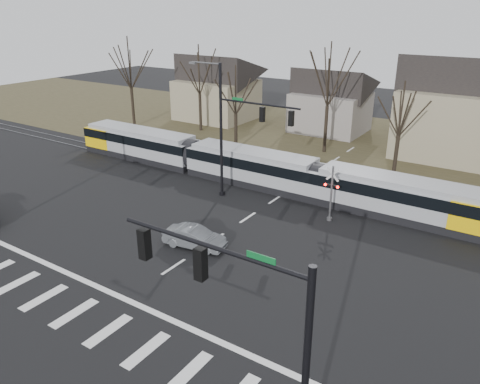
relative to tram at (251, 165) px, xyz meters
The scene contains 15 objects.
ground 16.45m from the tram, 77.64° to the right, with size 140.00×140.00×0.00m, color black.
grass_verge 16.45m from the tram, 77.64° to the left, with size 140.00×28.00×0.01m, color #38331E.
crosswalk 20.37m from the tram, 80.06° to the right, with size 27.00×2.60×0.01m.
stop_line 18.21m from the tram, 78.86° to the right, with size 28.00×0.35×0.01m, color silver.
lane_dashes 3.84m from the tram, ahead, with size 0.18×30.00×0.01m.
rail_pair 3.84m from the tram, ahead, with size 90.00×1.52×0.06m.
tram is the anchor object (origin of this frame).
sedan 11.87m from the tram, 75.12° to the right, with size 4.14×2.04×1.31m, color #5A5E62.
signal_pole_near_right 26.12m from the tram, 58.24° to the right, with size 6.72×0.44×8.00m.
signal_pole_far 5.52m from the tram, 72.57° to the right, with size 9.28×0.44×10.20m.
rail_crossing_signal 9.10m from the tram, 20.65° to the right, with size 1.08×0.36×4.00m.
tree_row 11.92m from the tram, 61.16° to the left, with size 59.20×7.20×10.00m.
house_a 24.58m from the tram, 132.50° to the left, with size 9.72×8.64×8.60m.
house_b 20.20m from the tram, 94.27° to the left, with size 8.64×7.56×7.65m.
house_c 21.42m from the tram, 53.66° to the left, with size 10.80×8.64×10.10m.
Camera 1 is at (16.02, -15.46, 14.06)m, focal length 35.00 mm.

